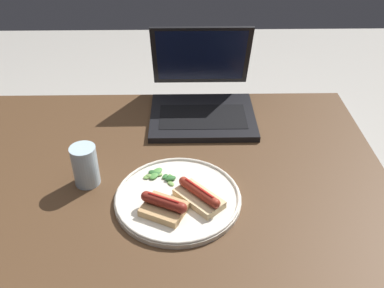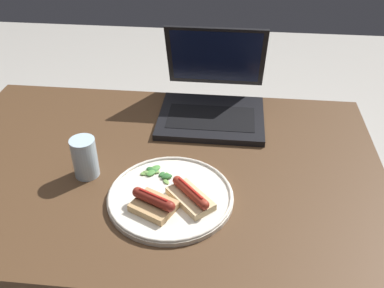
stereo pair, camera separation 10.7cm
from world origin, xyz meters
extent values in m
cube|color=#4C331E|center=(0.00, 0.00, 0.72)|extent=(1.17, 0.77, 0.04)
cylinder|color=#4C331E|center=(0.50, 0.30, 0.35)|extent=(0.05, 0.05, 0.70)
cylinder|color=#4C331E|center=(-0.50, 0.30, 0.35)|extent=(0.05, 0.05, 0.70)
cube|color=black|center=(0.13, 0.23, 0.75)|extent=(0.31, 0.25, 0.02)
cube|color=black|center=(0.13, 0.21, 0.76)|extent=(0.25, 0.14, 0.00)
cube|color=black|center=(0.13, 0.40, 0.87)|extent=(0.31, 0.09, 0.22)
cube|color=#0C1433|center=(0.13, 0.39, 0.87)|extent=(0.28, 0.08, 0.20)
cylinder|color=silver|center=(0.06, -0.13, 0.75)|extent=(0.29, 0.29, 0.01)
torus|color=silver|center=(0.06, -0.13, 0.75)|extent=(0.29, 0.29, 0.01)
cube|color=#D6B784|center=(0.11, -0.14, 0.76)|extent=(0.12, 0.13, 0.02)
cylinder|color=maroon|center=(0.11, -0.14, 0.78)|extent=(0.09, 0.09, 0.02)
sphere|color=maroon|center=(0.14, -0.18, 0.78)|extent=(0.02, 0.02, 0.02)
sphere|color=maroon|center=(0.07, -0.11, 0.78)|extent=(0.02, 0.02, 0.02)
cylinder|color=red|center=(0.11, -0.14, 0.79)|extent=(0.06, 0.07, 0.01)
cube|color=tan|center=(0.03, -0.18, 0.76)|extent=(0.11, 0.11, 0.02)
cylinder|color=maroon|center=(0.03, -0.18, 0.78)|extent=(0.09, 0.06, 0.02)
sphere|color=maroon|center=(0.07, -0.19, 0.78)|extent=(0.02, 0.02, 0.02)
sphere|color=maroon|center=(-0.01, -0.16, 0.78)|extent=(0.02, 0.02, 0.02)
cylinder|color=red|center=(0.03, -0.18, 0.79)|extent=(0.07, 0.04, 0.00)
ellipsoid|color=#709E4C|center=(0.01, -0.05, 0.76)|extent=(0.02, 0.01, 0.01)
ellipsoid|color=#4C8E3D|center=(0.01, -0.04, 0.76)|extent=(0.03, 0.04, 0.01)
ellipsoid|color=#4C8E3D|center=(0.00, -0.05, 0.76)|extent=(0.03, 0.04, 0.01)
ellipsoid|color=#709E4C|center=(-0.01, -0.06, 0.76)|extent=(0.02, 0.02, 0.01)
ellipsoid|color=#2D662D|center=(0.00, -0.04, 0.76)|extent=(0.04, 0.03, 0.01)
ellipsoid|color=#4C8E3D|center=(0.04, -0.06, 0.76)|extent=(0.02, 0.02, 0.01)
ellipsoid|color=#709E4C|center=(-0.01, -0.06, 0.76)|extent=(0.03, 0.03, 0.01)
ellipsoid|color=#2D662D|center=(0.04, -0.07, 0.76)|extent=(0.03, 0.02, 0.01)
ellipsoid|color=#709E4C|center=(0.04, -0.08, 0.75)|extent=(0.02, 0.02, 0.00)
ellipsoid|color=#2D662D|center=(0.03, -0.06, 0.76)|extent=(0.02, 0.02, 0.01)
cylinder|color=silver|center=(-0.16, -0.06, 0.79)|extent=(0.06, 0.06, 0.10)
camera|label=1|loc=(0.08, -0.86, 1.42)|focal=40.00mm
camera|label=2|loc=(0.19, -0.86, 1.42)|focal=40.00mm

